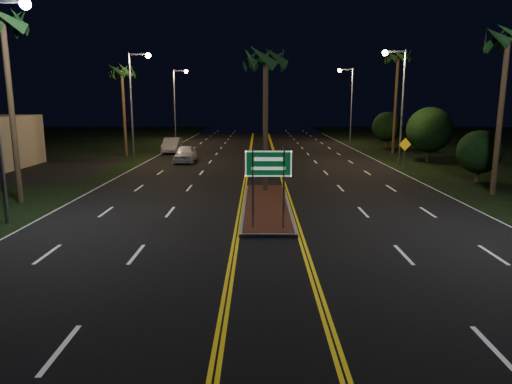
{
  "coord_description": "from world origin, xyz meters",
  "views": [
    {
      "loc": [
        -0.4,
        -14.62,
        5.04
      ],
      "look_at": [
        -0.47,
        1.22,
        1.9
      ],
      "focal_mm": 32.0,
      "sensor_mm": 36.0,
      "label": 1
    }
  ],
  "objects_px": {
    "palm_right_far": "(398,57)",
    "highway_sign": "(268,171)",
    "streetlight_right_mid": "(398,94)",
    "car_far": "(172,144)",
    "streetlight_right_far": "(349,97)",
    "shrub_near": "(479,152)",
    "palm_median": "(266,59)",
    "warning_sign": "(405,149)",
    "shrub_mid": "(429,130)",
    "palm_left_near": "(3,23)",
    "palm_left_far": "(122,71)",
    "streetlight_left_far": "(177,97)",
    "palm_right_near": "(508,39)",
    "shrub_far": "(387,127)",
    "streetlight_left_mid": "(135,94)",
    "car_near": "(185,152)",
    "median_island": "(266,206)",
    "streetlight_left_near": "(3,86)"
  },
  "relations": [
    {
      "from": "palm_right_near",
      "to": "palm_left_near",
      "type": "bearing_deg",
      "value": -175.43
    },
    {
      "from": "streetlight_right_far",
      "to": "shrub_near",
      "type": "bearing_deg",
      "value": -84.11
    },
    {
      "from": "palm_right_far",
      "to": "car_far",
      "type": "relative_size",
      "value": 1.99
    },
    {
      "from": "shrub_far",
      "to": "palm_right_far",
      "type": "bearing_deg",
      "value": -99.46
    },
    {
      "from": "streetlight_right_mid",
      "to": "palm_left_far",
      "type": "distance_m",
      "value": 24.26
    },
    {
      "from": "palm_left_far",
      "to": "median_island",
      "type": "bearing_deg",
      "value": -58.64
    },
    {
      "from": "streetlight_right_far",
      "to": "shrub_mid",
      "type": "xyz_separation_m",
      "value": [
        3.39,
        -18.0,
        -2.93
      ]
    },
    {
      "from": "shrub_near",
      "to": "warning_sign",
      "type": "xyz_separation_m",
      "value": [
        -2.7,
        6.15,
        -0.44
      ]
    },
    {
      "from": "palm_right_near",
      "to": "shrub_near",
      "type": "bearing_deg",
      "value": 75.96
    },
    {
      "from": "streetlight_left_far",
      "to": "shrub_far",
      "type": "bearing_deg",
      "value": -18.14
    },
    {
      "from": "streetlight_right_mid",
      "to": "palm_median",
      "type": "xyz_separation_m",
      "value": [
        -10.61,
        -11.5,
        1.62
      ]
    },
    {
      "from": "streetlight_right_mid",
      "to": "car_near",
      "type": "bearing_deg",
      "value": 173.77
    },
    {
      "from": "streetlight_right_far",
      "to": "palm_right_far",
      "type": "xyz_separation_m",
      "value": [
        2.19,
        -12.0,
        3.49
      ]
    },
    {
      "from": "palm_right_far",
      "to": "shrub_near",
      "type": "distance_m",
      "value": 17.56
    },
    {
      "from": "shrub_far",
      "to": "warning_sign",
      "type": "bearing_deg",
      "value": -100.72
    },
    {
      "from": "median_island",
      "to": "palm_right_far",
      "type": "height_order",
      "value": "palm_right_far"
    },
    {
      "from": "car_far",
      "to": "car_near",
      "type": "bearing_deg",
      "value": -73.6
    },
    {
      "from": "streetlight_right_mid",
      "to": "car_far",
      "type": "bearing_deg",
      "value": 154.78
    },
    {
      "from": "palm_right_far",
      "to": "shrub_near",
      "type": "bearing_deg",
      "value": -87.49
    },
    {
      "from": "streetlight_right_far",
      "to": "warning_sign",
      "type": "xyz_separation_m",
      "value": [
        0.19,
        -21.85,
        -4.15
      ]
    },
    {
      "from": "streetlight_left_near",
      "to": "streetlight_right_far",
      "type": "height_order",
      "value": "same"
    },
    {
      "from": "streetlight_left_near",
      "to": "streetlight_left_mid",
      "type": "height_order",
      "value": "same"
    },
    {
      "from": "shrub_mid",
      "to": "palm_left_near",
      "type": "bearing_deg",
      "value": -148.88
    },
    {
      "from": "palm_right_far",
      "to": "highway_sign",
      "type": "bearing_deg",
      "value": -115.2
    },
    {
      "from": "palm_right_near",
      "to": "car_near",
      "type": "xyz_separation_m",
      "value": [
        -19.08,
        13.88,
        -7.38
      ]
    },
    {
      "from": "streetlight_right_far",
      "to": "streetlight_left_far",
      "type": "bearing_deg",
      "value": 174.62
    },
    {
      "from": "palm_median",
      "to": "shrub_mid",
      "type": "height_order",
      "value": "palm_median"
    },
    {
      "from": "shrub_mid",
      "to": "shrub_far",
      "type": "bearing_deg",
      "value": 90.95
    },
    {
      "from": "car_far",
      "to": "median_island",
      "type": "bearing_deg",
      "value": -71.74
    },
    {
      "from": "shrub_mid",
      "to": "car_far",
      "type": "height_order",
      "value": "shrub_mid"
    },
    {
      "from": "streetlight_left_near",
      "to": "shrub_far",
      "type": "height_order",
      "value": "streetlight_left_near"
    },
    {
      "from": "median_island",
      "to": "shrub_mid",
      "type": "distance_m",
      "value": 22.18
    },
    {
      "from": "car_near",
      "to": "shrub_near",
      "type": "bearing_deg",
      "value": -28.02
    },
    {
      "from": "highway_sign",
      "to": "palm_median",
      "type": "height_order",
      "value": "palm_median"
    },
    {
      "from": "shrub_near",
      "to": "palm_median",
      "type": "bearing_deg",
      "value": -165.47
    },
    {
      "from": "highway_sign",
      "to": "palm_median",
      "type": "relative_size",
      "value": 0.39
    },
    {
      "from": "highway_sign",
      "to": "streetlight_right_mid",
      "type": "distance_m",
      "value": 22.18
    },
    {
      "from": "highway_sign",
      "to": "palm_median",
      "type": "xyz_separation_m",
      "value": [
        0.0,
        7.7,
        4.87
      ]
    },
    {
      "from": "shrub_mid",
      "to": "warning_sign",
      "type": "relative_size",
      "value": 1.97
    },
    {
      "from": "streetlight_left_far",
      "to": "palm_right_near",
      "type": "distance_m",
      "value": 41.19
    },
    {
      "from": "palm_left_far",
      "to": "car_near",
      "type": "distance_m",
      "value": 10.17
    },
    {
      "from": "car_far",
      "to": "palm_right_near",
      "type": "bearing_deg",
      "value": -46.84
    },
    {
      "from": "median_island",
      "to": "shrub_near",
      "type": "xyz_separation_m",
      "value": [
        13.5,
        7.0,
        1.86
      ]
    },
    {
      "from": "streetlight_right_mid",
      "to": "shrub_mid",
      "type": "distance_m",
      "value": 4.9
    },
    {
      "from": "highway_sign",
      "to": "shrub_near",
      "type": "relative_size",
      "value": 0.97
    },
    {
      "from": "highway_sign",
      "to": "palm_right_near",
      "type": "height_order",
      "value": "palm_right_near"
    },
    {
      "from": "streetlight_left_mid",
      "to": "palm_left_near",
      "type": "bearing_deg",
      "value": -96.73
    },
    {
      "from": "palm_left_near",
      "to": "streetlight_right_mid",
      "type": "bearing_deg",
      "value": 31.2
    },
    {
      "from": "streetlight_left_mid",
      "to": "palm_left_near",
      "type": "height_order",
      "value": "palm_left_near"
    },
    {
      "from": "streetlight_left_near",
      "to": "palm_left_near",
      "type": "bearing_deg",
      "value": 115.26
    }
  ]
}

